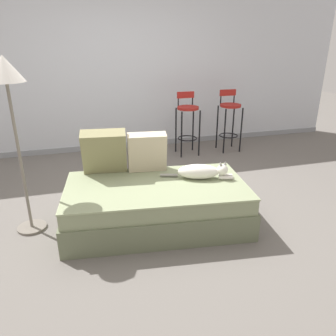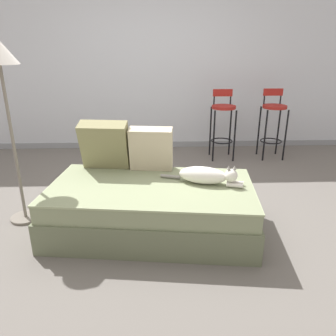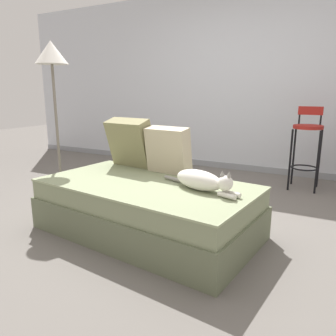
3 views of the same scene
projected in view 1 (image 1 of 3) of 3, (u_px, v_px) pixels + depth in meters
The scene contains 10 objects.
ground_plane at pixel (148, 205), 3.73m from camera, with size 16.00×16.00×0.00m, color #66605B.
wall_back_panel at pixel (116, 70), 5.26m from camera, with size 8.00×0.10×2.60m, color silver.
wall_baseboard_trim at pixel (120, 145), 5.67m from camera, with size 8.00×0.02×0.09m, color gray.
couch at pixel (156, 204), 3.29m from camera, with size 1.89×1.17×0.44m.
throw_pillow_corner at pixel (104, 151), 3.40m from camera, with size 0.48×0.34×0.48m.
throw_pillow_middle at pixel (147, 152), 3.48m from camera, with size 0.43×0.25×0.42m.
cat at pixel (201, 172), 3.32m from camera, with size 0.72×0.31×0.19m.
bar_stool_near_window at pixel (187, 117), 5.21m from camera, with size 0.34×0.34×0.99m.
bar_stool_by_doorway at pixel (230, 115), 5.40m from camera, with size 0.34×0.34×1.00m.
floor_lamp at pixel (7, 87), 2.77m from camera, with size 0.32×0.32×1.65m.
Camera 1 is at (-0.69, -3.25, 1.77)m, focal length 35.00 mm.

